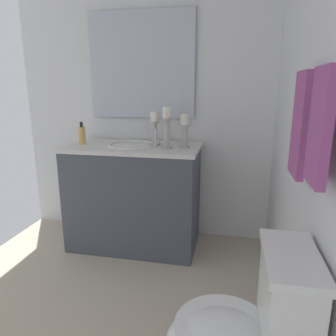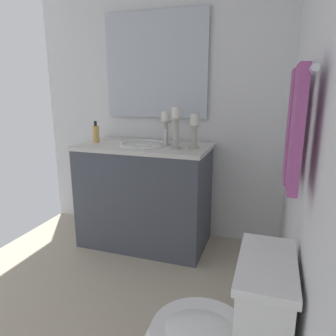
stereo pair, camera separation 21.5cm
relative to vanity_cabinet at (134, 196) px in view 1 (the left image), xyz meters
name	(u,v)px [view 1 (the left image)]	position (x,y,z in m)	size (l,w,h in m)	color
wall_left	(144,98)	(-0.32, 0.01, 0.79)	(0.04, 2.25, 2.45)	white
vanity_cabinet	(134,196)	(0.00, 0.00, 0.00)	(0.58, 1.08, 0.86)	#474C56
sink_basin	(133,150)	(0.00, 0.00, 0.39)	(0.40, 0.40, 0.24)	white
mirror	(141,65)	(-0.28, 0.00, 1.06)	(0.02, 0.91, 0.86)	silver
candle_holder_tall	(185,130)	(0.01, 0.42, 0.57)	(0.09, 0.09, 0.26)	#B7B2A5
candle_holder_short	(167,127)	(0.07, 0.29, 0.60)	(0.09, 0.09, 0.31)	#B7B2A5
candle_holder_mid	(155,128)	(-0.06, 0.17, 0.57)	(0.09, 0.09, 0.27)	#B7B2A5
soap_bottle	(82,135)	(0.01, -0.43, 0.50)	(0.06, 0.06, 0.18)	#E5B259
towel_bar	(320,74)	(1.12, 1.08, 0.93)	(0.02, 0.02, 0.63)	silver
towel_near_vanity	(300,125)	(0.97, 1.06, 0.73)	(0.21, 0.03, 0.44)	#A54C8C
towel_center	(320,127)	(1.28, 1.06, 0.75)	(0.19, 0.03, 0.38)	#A54C8C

